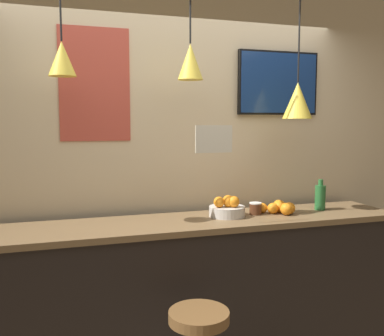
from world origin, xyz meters
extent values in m
cube|color=beige|center=(0.00, 0.91, 1.45)|extent=(8.00, 0.06, 2.90)
cube|color=black|center=(0.00, 0.52, 0.53)|extent=(2.91, 0.50, 1.06)
cube|color=brown|center=(0.00, 0.52, 1.08)|extent=(2.95, 0.54, 0.04)
cylinder|color=brown|center=(-0.14, -0.05, 0.71)|extent=(0.33, 0.33, 0.06)
cylinder|color=beige|center=(0.27, 0.56, 1.14)|extent=(0.25, 0.25, 0.07)
sphere|color=orange|center=(0.27, 0.54, 1.21)|extent=(0.08, 0.08, 0.08)
sphere|color=orange|center=(0.20, 0.54, 1.21)|extent=(0.07, 0.07, 0.07)
sphere|color=orange|center=(0.28, 0.56, 1.21)|extent=(0.07, 0.07, 0.07)
sphere|color=orange|center=(0.30, 0.51, 1.21)|extent=(0.08, 0.08, 0.08)
sphere|color=orange|center=(0.67, 0.56, 1.14)|extent=(0.08, 0.08, 0.08)
sphere|color=orange|center=(0.72, 0.50, 1.14)|extent=(0.08, 0.08, 0.08)
sphere|color=orange|center=(0.67, 0.56, 1.14)|extent=(0.07, 0.07, 0.07)
sphere|color=orange|center=(0.67, 0.56, 1.14)|extent=(0.08, 0.08, 0.08)
sphere|color=orange|center=(0.61, 0.54, 1.14)|extent=(0.08, 0.08, 0.08)
sphere|color=orange|center=(0.68, 0.47, 1.14)|extent=(0.09, 0.09, 0.09)
sphere|color=orange|center=(0.69, 0.59, 1.14)|extent=(0.09, 0.09, 0.09)
sphere|color=orange|center=(0.71, 0.62, 1.14)|extent=(0.08, 0.08, 0.08)
sphere|color=orange|center=(0.71, 0.53, 1.14)|extent=(0.08, 0.08, 0.08)
sphere|color=orange|center=(0.55, 0.58, 1.14)|extent=(0.07, 0.07, 0.07)
cylinder|color=#286B33|center=(1.01, 0.56, 1.19)|extent=(0.08, 0.08, 0.18)
cylinder|color=#286B33|center=(1.01, 0.56, 1.31)|extent=(0.04, 0.04, 0.05)
cylinder|color=#562D19|center=(0.48, 0.56, 1.14)|extent=(0.09, 0.09, 0.08)
cylinder|color=white|center=(0.48, 0.56, 1.18)|extent=(0.09, 0.09, 0.01)
cone|color=yellow|center=(-0.80, 0.56, 2.13)|extent=(0.17, 0.17, 0.21)
sphere|color=#F9EFCC|center=(-0.80, 0.56, 2.04)|extent=(0.04, 0.04, 0.04)
cylinder|color=black|center=(0.00, 0.56, 2.53)|extent=(0.01, 0.01, 0.54)
cone|color=yellow|center=(0.00, 0.56, 2.14)|extent=(0.17, 0.17, 0.23)
sphere|color=#F9EFCC|center=(0.00, 0.56, 2.05)|extent=(0.04, 0.04, 0.04)
cylinder|color=black|center=(0.80, 0.56, 2.42)|extent=(0.01, 0.01, 0.77)
cone|color=yellow|center=(0.80, 0.56, 1.90)|extent=(0.21, 0.21, 0.26)
sphere|color=#F9EFCC|center=(0.80, 0.56, 1.80)|extent=(0.04, 0.04, 0.04)
cube|color=black|center=(0.80, 0.86, 2.05)|extent=(0.67, 0.04, 0.49)
cube|color=navy|center=(0.80, 0.84, 2.05)|extent=(0.64, 0.01, 0.46)
cube|color=white|center=(0.08, 0.33, 1.65)|extent=(0.24, 0.01, 0.17)
cube|color=#C64C3D|center=(-0.59, 0.87, 2.01)|extent=(0.48, 0.01, 0.77)
camera|label=1|loc=(-0.84, -2.15, 1.75)|focal=40.00mm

